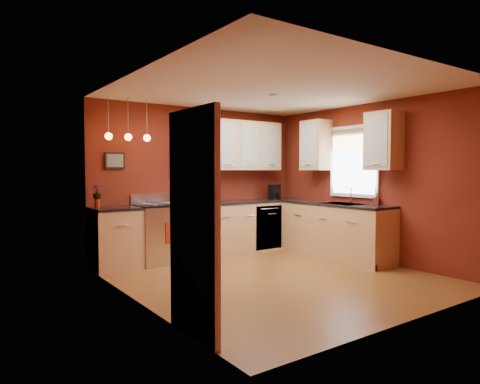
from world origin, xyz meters
TOP-DOWN VIEW (x-y plane):
  - floor at (0.00, 0.00)m, footprint 4.20×4.20m
  - ceiling at (0.00, 0.00)m, footprint 4.00×4.20m
  - wall_back at (0.00, 2.10)m, footprint 4.00×0.02m
  - wall_front at (0.00, -2.10)m, footprint 4.00×0.02m
  - wall_left at (-2.00, 0.00)m, footprint 0.02×4.20m
  - wall_right at (2.00, 0.00)m, footprint 0.02×4.20m
  - base_cabinets_back_left at (-1.65, 1.80)m, footprint 0.70×0.60m
  - base_cabinets_back_right at (0.73, 1.80)m, footprint 2.54×0.60m
  - base_cabinets_right at (1.70, 0.45)m, footprint 0.60×2.10m
  - counter_back_left at (-1.65, 1.80)m, footprint 0.70×0.62m
  - counter_back_right at (0.73, 1.80)m, footprint 2.54×0.62m
  - counter_right at (1.70, 0.45)m, footprint 0.62×2.10m
  - gas_range at (-0.92, 1.80)m, footprint 0.76×0.64m
  - dishwasher_front at (1.10, 1.51)m, footprint 0.60×0.02m
  - sink at (1.70, 0.30)m, footprint 0.50×0.70m
  - window at (1.97, 0.30)m, footprint 0.06×1.02m
  - door_left_wall at (-1.97, -1.20)m, footprint 0.12×0.82m
  - upper_cabinets_back at (0.60, 1.93)m, footprint 2.00×0.35m
  - upper_cabinets_right at (1.82, 0.32)m, footprint 0.35×1.95m
  - wall_picture at (-1.55, 2.08)m, footprint 0.32×0.03m
  - pendant_lights at (-1.45, 1.75)m, footprint 0.71×0.11m
  - red_canister at (-0.45, 1.92)m, footprint 0.13×0.13m
  - red_vase at (-1.90, 1.88)m, footprint 0.09×0.09m
  - flowers at (-1.90, 1.88)m, footprint 0.13×0.13m
  - coffee_maker at (1.49, 1.81)m, footprint 0.21×0.21m
  - soap_pump at (1.95, -0.20)m, footprint 0.11×0.11m
  - dish_towel at (-0.86, 1.47)m, footprint 0.24×0.02m

SIDE VIEW (x-z plane):
  - floor at x=0.00m, z-range 0.00..0.00m
  - base_cabinets_back_left at x=-1.65m, z-range 0.00..0.90m
  - base_cabinets_back_right at x=0.73m, z-range 0.00..0.90m
  - base_cabinets_right at x=1.70m, z-range 0.00..0.90m
  - dishwasher_front at x=1.10m, z-range 0.05..0.85m
  - gas_range at x=-0.92m, z-range -0.07..1.04m
  - dish_towel at x=-0.86m, z-range 0.36..0.68m
  - sink at x=1.70m, z-range 0.75..1.08m
  - counter_back_left at x=-1.65m, z-range 0.90..0.94m
  - counter_back_right at x=0.73m, z-range 0.90..0.94m
  - counter_right at x=1.70m, z-range 0.90..0.94m
  - red_vase at x=-1.90m, z-range 0.94..1.08m
  - door_left_wall at x=-1.97m, z-range 0.00..2.05m
  - red_canister at x=-0.45m, z-range 0.94..1.13m
  - soap_pump at x=1.95m, z-range 0.94..1.14m
  - coffee_maker at x=1.49m, z-range 0.93..1.21m
  - flowers at x=-1.90m, z-range 1.06..1.28m
  - wall_back at x=0.00m, z-range 0.00..2.60m
  - wall_front at x=0.00m, z-range 0.00..2.60m
  - wall_left at x=-2.00m, z-range 0.00..2.60m
  - wall_right at x=2.00m, z-range 0.00..2.60m
  - wall_picture at x=-1.55m, z-range 1.52..1.78m
  - window at x=1.97m, z-range 1.08..2.30m
  - upper_cabinets_back at x=0.60m, z-range 1.50..2.40m
  - upper_cabinets_right at x=1.82m, z-range 1.50..2.40m
  - pendant_lights at x=-1.45m, z-range 1.68..2.34m
  - ceiling at x=0.00m, z-range 2.59..2.61m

